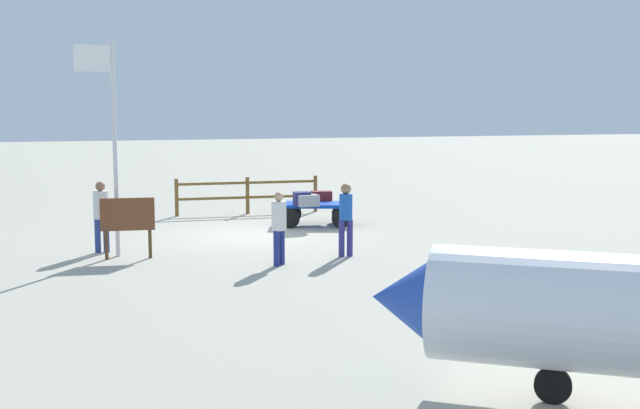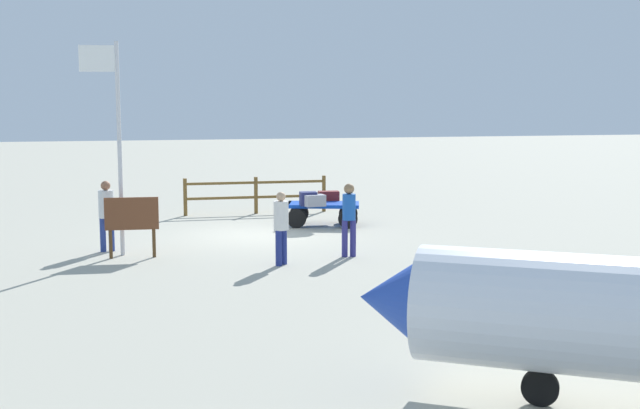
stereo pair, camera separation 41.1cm
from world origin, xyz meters
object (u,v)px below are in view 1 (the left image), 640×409
at_px(signboard, 128,218).
at_px(worker_lead, 346,215).
at_px(suitcase_grey, 302,199).
at_px(worker_supervisor, 101,211).
at_px(luggage_cart, 315,209).
at_px(worker_trailing, 279,223).
at_px(suitcase_dark, 321,196).
at_px(suitcase_tan, 308,201).
at_px(flagpole, 110,130).

bearing_deg(signboard, worker_lead, 166.26).
height_order(suitcase_grey, worker_supervisor, worker_supervisor).
relative_size(luggage_cart, worker_lead, 1.36).
height_order(luggage_cart, worker_supervisor, worker_supervisor).
bearing_deg(signboard, luggage_cart, -146.91).
height_order(worker_lead, signboard, worker_lead).
bearing_deg(worker_trailing, signboard, -28.70).
height_order(suitcase_dark, worker_lead, worker_lead).
distance_m(luggage_cart, suitcase_tan, 0.84).
bearing_deg(flagpole, suitcase_dark, -148.86).
bearing_deg(suitcase_dark, flagpole, 31.14).
bearing_deg(suitcase_dark, worker_lead, 78.94).
bearing_deg(worker_trailing, luggage_cart, -114.43).
distance_m(luggage_cart, worker_lead, 4.90).
bearing_deg(signboard, worker_trailing, 151.30).
distance_m(suitcase_tan, flagpole, 6.41).
height_order(suitcase_tan, suitcase_dark, suitcase_tan).
distance_m(suitcase_tan, worker_supervisor, 6.06).
distance_m(luggage_cart, signboard, 6.67).
relative_size(suitcase_dark, suitcase_grey, 1.32).
xyz_separation_m(suitcase_grey, worker_supervisor, (5.58, 2.17, 0.15)).
relative_size(luggage_cart, worker_supervisor, 1.36).
distance_m(suitcase_grey, worker_trailing, 5.24).
height_order(luggage_cart, suitcase_dark, suitcase_dark).
distance_m(worker_lead, flagpole, 5.77).
bearing_deg(worker_lead, suitcase_tan, -93.91).
relative_size(suitcase_dark, worker_trailing, 0.40).
bearing_deg(flagpole, signboard, 126.74).
bearing_deg(worker_supervisor, worker_lead, 158.10).
xyz_separation_m(luggage_cart, suitcase_dark, (-0.35, -0.56, 0.32)).
height_order(worker_trailing, signboard, worker_trailing).
relative_size(worker_lead, flagpole, 0.35).
xyz_separation_m(worker_trailing, worker_supervisor, (3.70, -2.71, 0.08)).
distance_m(suitcase_dark, worker_supervisor, 7.23).
distance_m(suitcase_tan, worker_lead, 4.20).
relative_size(worker_trailing, worker_supervisor, 0.95).
distance_m(worker_trailing, flagpole, 4.53).
distance_m(suitcase_tan, suitcase_grey, 0.22).
height_order(suitcase_tan, signboard, signboard).
bearing_deg(suitcase_tan, worker_lead, 86.09).
distance_m(worker_supervisor, signboard, 1.14).
height_order(luggage_cart, flagpole, flagpole).
height_order(suitcase_dark, signboard, signboard).
height_order(luggage_cart, signboard, signboard).
distance_m(luggage_cart, worker_trailing, 5.90).
xyz_separation_m(suitcase_grey, signboard, (5.03, 3.17, 0.08)).
distance_m(suitcase_tan, suitcase_dark, 1.42).
bearing_deg(luggage_cart, suitcase_dark, -122.40).
bearing_deg(suitcase_dark, suitcase_grey, 48.73).
relative_size(worker_lead, worker_supervisor, 1.00).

